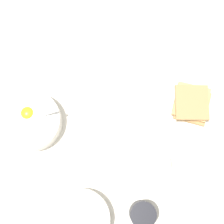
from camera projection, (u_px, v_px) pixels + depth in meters
name	position (u px, v px, depth m)	size (l,w,h in m)	color
ground_plane	(106.00, 130.00, 0.89)	(3.00, 3.00, 0.00)	silver
egg_bowl	(31.00, 119.00, 0.87)	(0.17, 0.17, 0.08)	white
toast_plate	(190.00, 105.00, 0.90)	(0.21, 0.21, 0.01)	white
toast_sandwich	(192.00, 103.00, 0.88)	(0.12, 0.11, 0.04)	tan
soup_spoon	(162.00, 161.00, 0.86)	(0.14, 0.06, 0.03)	white
congee_bowl	(81.00, 219.00, 0.82)	(0.16, 0.16, 0.05)	white
drinking_cup	(142.00, 214.00, 0.81)	(0.07, 0.07, 0.06)	black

